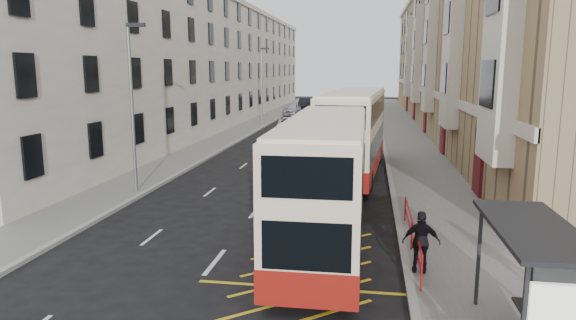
% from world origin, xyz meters
% --- Properties ---
extents(pavement_right, '(4.00, 120.00, 0.15)m').
position_xyz_m(pavement_right, '(8.00, 30.00, 0.07)').
color(pavement_right, slate).
rests_on(pavement_right, ground).
extents(pavement_left, '(3.00, 120.00, 0.15)m').
position_xyz_m(pavement_left, '(-7.50, 30.00, 0.07)').
color(pavement_left, slate).
rests_on(pavement_left, ground).
extents(kerb_right, '(0.25, 120.00, 0.15)m').
position_xyz_m(kerb_right, '(6.00, 30.00, 0.07)').
color(kerb_right, gray).
rests_on(kerb_right, ground).
extents(kerb_left, '(0.25, 120.00, 0.15)m').
position_xyz_m(kerb_left, '(-6.00, 30.00, 0.07)').
color(kerb_left, gray).
rests_on(kerb_left, ground).
extents(road_markings, '(10.00, 110.00, 0.01)m').
position_xyz_m(road_markings, '(0.00, 45.00, 0.01)').
color(road_markings, silver).
rests_on(road_markings, ground).
extents(terrace_right, '(10.75, 79.00, 15.25)m').
position_xyz_m(terrace_right, '(14.88, 45.38, 7.52)').
color(terrace_right, '#9C835A').
rests_on(terrace_right, ground).
extents(terrace_left, '(9.18, 79.00, 13.25)m').
position_xyz_m(terrace_left, '(-13.43, 45.50, 6.52)').
color(terrace_left, silver).
rests_on(terrace_left, ground).
extents(bus_shelter, '(1.65, 4.25, 2.70)m').
position_xyz_m(bus_shelter, '(8.34, -0.39, 2.14)').
color(bus_shelter, black).
rests_on(bus_shelter, pavement_right).
extents(guard_railing, '(0.06, 6.56, 1.01)m').
position_xyz_m(guard_railing, '(6.25, 5.75, 0.86)').
color(guard_railing, red).
rests_on(guard_railing, pavement_right).
extents(street_lamp_near, '(0.93, 0.18, 8.00)m').
position_xyz_m(street_lamp_near, '(-6.35, 12.00, 4.64)').
color(street_lamp_near, gray).
rests_on(street_lamp_near, pavement_left).
extents(street_lamp_far, '(0.93, 0.18, 8.00)m').
position_xyz_m(street_lamp_far, '(-6.35, 42.00, 4.64)').
color(street_lamp_far, gray).
rests_on(street_lamp_far, pavement_left).
extents(double_decker_front, '(2.61, 11.19, 4.46)m').
position_xyz_m(double_decker_front, '(3.32, 6.14, 2.27)').
color(double_decker_front, '#FAE4C0').
rests_on(double_decker_front, ground).
extents(double_decker_rear, '(3.69, 12.24, 4.81)m').
position_xyz_m(double_decker_rear, '(3.92, 18.33, 2.45)').
color(double_decker_rear, '#FAE4C0').
rests_on(double_decker_rear, ground).
extents(pedestrian_mid, '(0.89, 0.76, 1.63)m').
position_xyz_m(pedestrian_mid, '(9.65, 2.64, 0.97)').
color(pedestrian_mid, black).
rests_on(pedestrian_mid, pavement_right).
extents(pedestrian_far, '(1.11, 0.51, 1.86)m').
position_xyz_m(pedestrian_far, '(6.35, 3.81, 1.08)').
color(pedestrian_far, black).
rests_on(pedestrian_far, pavement_right).
extents(white_van, '(2.79, 5.01, 1.33)m').
position_xyz_m(white_van, '(-2.97, 38.37, 0.66)').
color(white_van, white).
rests_on(white_van, ground).
extents(car_silver, '(2.03, 4.77, 1.61)m').
position_xyz_m(car_silver, '(-5.07, 54.51, 0.80)').
color(car_silver, '#AFB1B6').
rests_on(car_silver, ground).
extents(car_dark, '(1.82, 4.88, 1.59)m').
position_xyz_m(car_dark, '(-4.97, 67.27, 0.80)').
color(car_dark, black).
rests_on(car_dark, ground).
extents(car_red, '(1.96, 4.73, 1.37)m').
position_xyz_m(car_red, '(5.20, 61.93, 0.68)').
color(car_red, maroon).
rests_on(car_red, ground).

